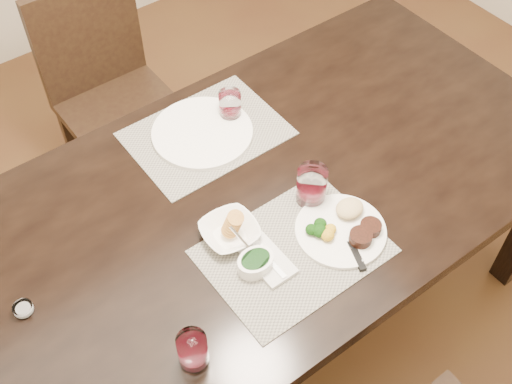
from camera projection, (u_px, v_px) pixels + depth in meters
ground_plane at (253, 322)px, 2.39m from camera, size 4.50×4.50×0.00m
dining_table at (252, 212)px, 1.88m from camera, size 2.00×1.00×0.75m
chair_far at (109, 86)px, 2.48m from camera, size 0.42×0.42×0.90m
placemat_near at (293, 251)px, 1.69m from camera, size 0.46×0.34×0.00m
placemat_far at (206, 134)px, 1.97m from camera, size 0.46×0.34×0.00m
dinner_plate at (345, 227)px, 1.72m from camera, size 0.25×0.25×0.04m
napkin_fork at (267, 259)px, 1.66m from camera, size 0.09×0.16×0.02m
steak_knife at (350, 250)px, 1.68m from camera, size 0.06×0.22×0.01m
cracker_bowl at (230, 231)px, 1.70m from camera, size 0.16×0.16×0.07m
sauce_ramekin at (256, 262)px, 1.64m from camera, size 0.10×0.15×0.08m
wine_glass_near at (311, 187)px, 1.76m from camera, size 0.08×0.08×0.11m
far_plate at (202, 132)px, 1.96m from camera, size 0.31×0.31×0.01m
wine_glass_far at (230, 106)px, 1.98m from camera, size 0.07×0.07×0.09m
wine_glass_side at (193, 351)px, 1.46m from camera, size 0.07×0.07×0.10m
salt_cellar at (23, 309)px, 1.57m from camera, size 0.05×0.05×0.02m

